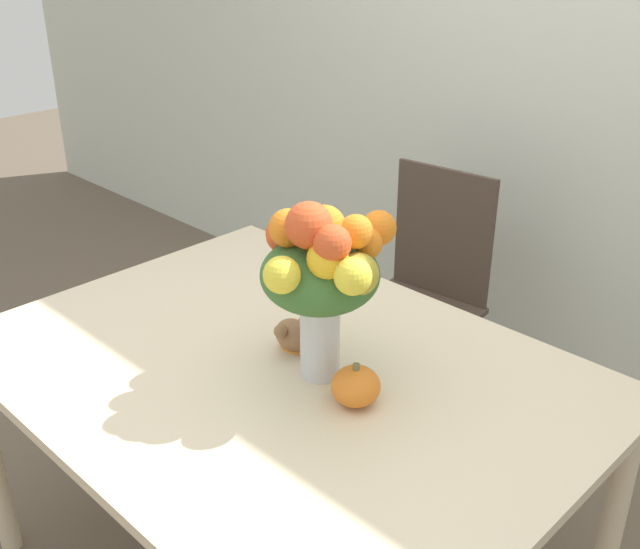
{
  "coord_description": "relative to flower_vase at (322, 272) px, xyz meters",
  "views": [
    {
      "loc": [
        1.18,
        -1.06,
        1.75
      ],
      "look_at": [
        0.1,
        0.04,
        1.01
      ],
      "focal_mm": 42.0,
      "sensor_mm": 36.0,
      "label": 1
    }
  ],
  "objects": [
    {
      "name": "flower_vase",
      "position": [
        0.0,
        0.0,
        0.0
      ],
      "size": [
        0.35,
        0.36,
        0.46
      ],
      "color": "silver",
      "rests_on": "dining_table"
    },
    {
      "name": "wall_back",
      "position": [
        -0.11,
        1.48,
        0.33
      ],
      "size": [
        8.0,
        0.06,
        2.7
      ],
      "color": "silver",
      "rests_on": "ground_plane"
    },
    {
      "name": "dining_chair_near_window",
      "position": [
        -0.38,
        0.91,
        -0.54
      ],
      "size": [
        0.46,
        0.46,
        0.95
      ],
      "rotation": [
        0.0,
        0.0,
        0.1
      ],
      "color": "#47382D",
      "rests_on": "ground_plane"
    },
    {
      "name": "pumpkin",
      "position": [
        0.13,
        -0.02,
        -0.24
      ],
      "size": [
        0.11,
        0.11,
        0.1
      ],
      "color": "orange",
      "rests_on": "dining_table"
    },
    {
      "name": "dining_table",
      "position": [
        -0.11,
        -0.04,
        -0.36
      ],
      "size": [
        1.52,
        1.12,
        0.74
      ],
      "color": "beige",
      "rests_on": "ground_plane"
    },
    {
      "name": "turkey_figurine",
      "position": [
        -0.14,
        0.06,
        -0.24
      ],
      "size": [
        0.11,
        0.14,
        0.09
      ],
      "color": "#936642",
      "rests_on": "dining_table"
    }
  ]
}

